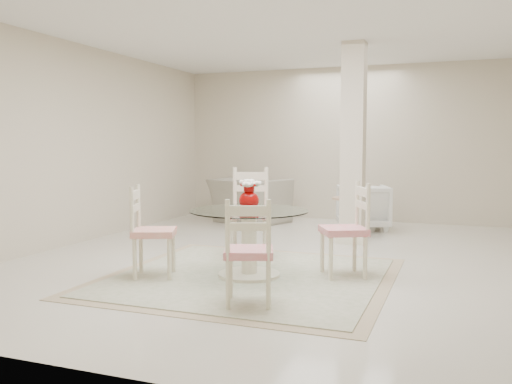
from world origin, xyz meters
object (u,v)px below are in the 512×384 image
(dining_chair_south, at_px, (249,245))
(armchair_white, at_px, (363,207))
(red_vase, at_px, (249,195))
(dining_chair_north, at_px, (250,205))
(dining_table, at_px, (249,243))
(dining_chair_west, at_px, (147,225))
(side_table, at_px, (349,216))
(recliner_taupe, at_px, (250,201))
(dining_chair_east, at_px, (350,222))
(column, at_px, (353,144))

(dining_chair_south, height_order, armchair_white, dining_chair_south)
(red_vase, height_order, dining_chair_north, dining_chair_north)
(dining_table, height_order, red_vase, red_vase)
(dining_chair_north, distance_m, armchair_white, 2.76)
(dining_chair_west, xyz_separation_m, side_table, (1.34, 3.57, -0.29))
(armchair_white, bearing_deg, dining_chair_north, 51.34)
(dining_table, xyz_separation_m, dining_chair_south, (0.36, -0.95, 0.18))
(dining_chair_west, bearing_deg, armchair_white, -43.21)
(recliner_taupe, xyz_separation_m, side_table, (1.79, -0.43, -0.13))
(recliner_taupe, bearing_deg, side_table, -169.19)
(dining_chair_south, xyz_separation_m, recliner_taupe, (-1.76, 4.57, -0.15))
(dining_chair_south, bearing_deg, armchair_white, -112.06)
(dining_chair_east, distance_m, side_table, 2.90)
(dining_chair_east, distance_m, dining_chair_north, 1.44)
(dining_chair_south, bearing_deg, red_vase, -88.64)
(column, distance_m, dining_table, 2.62)
(dining_table, xyz_separation_m, recliner_taupe, (-1.40, 3.63, 0.03))
(dining_table, relative_size, side_table, 2.22)
(dining_chair_east, height_order, recliner_taupe, dining_chair_east)
(red_vase, bearing_deg, dining_chair_west, -158.88)
(column, distance_m, dining_chair_west, 3.22)
(column, bearing_deg, dining_chair_north, -125.15)
(column, bearing_deg, dining_chair_east, -80.20)
(dining_chair_east, xyz_separation_m, dining_chair_south, (-0.58, -1.32, -0.03))
(dining_chair_east, bearing_deg, dining_chair_north, -141.50)
(dining_table, bearing_deg, dining_chair_west, -158.84)
(dining_chair_south, xyz_separation_m, side_table, (0.03, 4.15, -0.28))
(armchair_white, bearing_deg, red_vase, 62.03)
(dining_chair_east, bearing_deg, armchair_white, 159.57)
(recliner_taupe, bearing_deg, dining_chair_east, 149.96)
(dining_table, distance_m, armchair_white, 3.59)
(red_vase, bearing_deg, dining_chair_east, 21.55)
(dining_table, xyz_separation_m, side_table, (0.40, 3.20, -0.10))
(dining_chair_east, relative_size, dining_chair_south, 1.06)
(red_vase, height_order, dining_chair_west, dining_chair_west)
(column, relative_size, recliner_taupe, 2.33)
(red_vase, bearing_deg, side_table, 82.98)
(dining_chair_north, xyz_separation_m, dining_chair_south, (0.73, -1.91, -0.09))
(dining_chair_north, bearing_deg, dining_chair_south, -85.86)
(dining_table, xyz_separation_m, dining_chair_west, (-0.95, -0.37, 0.19))
(dining_chair_east, relative_size, dining_chair_west, 1.03)
(column, distance_m, dining_chair_north, 1.84)
(dining_chair_south, bearing_deg, dining_chair_east, -133.44)
(dining_chair_east, bearing_deg, dining_chair_south, -51.28)
(column, xyz_separation_m, side_table, (-0.21, 0.86, -1.10))
(recliner_taupe, bearing_deg, dining_chair_west, 120.60)
(side_table, bearing_deg, dining_chair_west, -110.63)
(dining_chair_east, bearing_deg, dining_table, -95.91)
(dining_chair_south, bearing_deg, column, -113.84)
(dining_chair_east, height_order, dining_chair_west, dining_chair_east)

